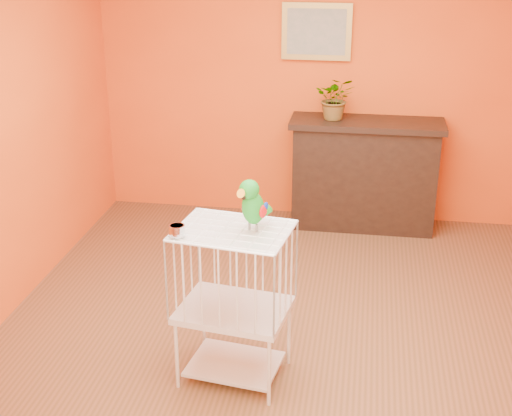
# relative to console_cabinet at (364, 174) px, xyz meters

# --- Properties ---
(ground) EXTENTS (4.50, 4.50, 0.00)m
(ground) POSITION_rel_console_cabinet_xyz_m (-0.49, -2.01, -0.51)
(ground) COLOR brown
(ground) RESTS_ON ground
(room_shell) EXTENTS (4.50, 4.50, 4.50)m
(room_shell) POSITION_rel_console_cabinet_xyz_m (-0.49, -2.01, 1.08)
(room_shell) COLOR #E15215
(room_shell) RESTS_ON ground
(console_cabinet) EXTENTS (1.37, 0.49, 1.01)m
(console_cabinet) POSITION_rel_console_cabinet_xyz_m (0.00, 0.00, 0.00)
(console_cabinet) COLOR black
(console_cabinet) RESTS_ON ground
(potted_plant) EXTENTS (0.35, 0.39, 0.30)m
(potted_plant) POSITION_rel_console_cabinet_xyz_m (-0.29, 0.06, 0.65)
(potted_plant) COLOR #26722D
(potted_plant) RESTS_ON console_cabinet
(framed_picture) EXTENTS (0.62, 0.04, 0.50)m
(framed_picture) POSITION_rel_console_cabinet_xyz_m (-0.49, 0.20, 1.24)
(framed_picture) COLOR #A3843A
(framed_picture) RESTS_ON room_shell
(birdcage) EXTENTS (0.71, 0.59, 1.00)m
(birdcage) POSITION_rel_console_cabinet_xyz_m (-0.74, -2.52, 0.01)
(birdcage) COLOR beige
(birdcage) RESTS_ON ground
(feed_cup) EXTENTS (0.09, 0.09, 0.06)m
(feed_cup) POSITION_rel_console_cabinet_xyz_m (-1.03, -2.66, 0.53)
(feed_cup) COLOR silver
(feed_cup) RESTS_ON birdcage
(parrot) EXTENTS (0.20, 0.28, 0.32)m
(parrot) POSITION_rel_console_cabinet_xyz_m (-0.62, -2.51, 0.66)
(parrot) COLOR #59544C
(parrot) RESTS_ON birdcage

